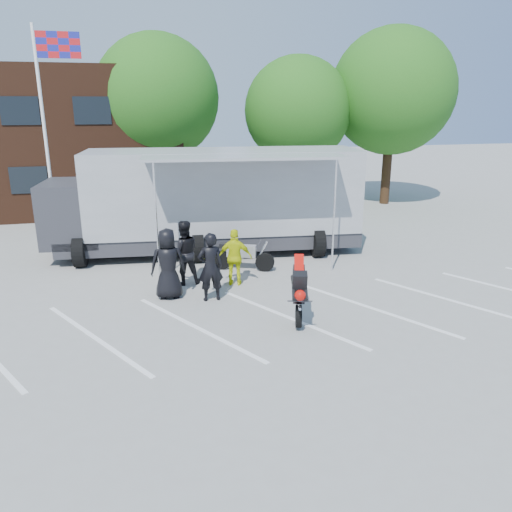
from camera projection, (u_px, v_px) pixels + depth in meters
name	position (u px, v px, depth m)	size (l,w,h in m)	color
ground	(294.00, 335.00, 11.90)	(100.00, 100.00, 0.00)	gray
parking_bay_lines	(282.00, 318.00, 12.83)	(18.00, 5.00, 0.01)	white
flagpole	(50.00, 111.00, 18.26)	(1.61, 0.12, 8.00)	white
tree_left	(157.00, 98.00, 24.66)	(6.12, 6.12, 8.64)	#382314
tree_mid	(298.00, 111.00, 25.53)	(5.44, 5.44, 7.68)	#382314
tree_right	(392.00, 92.00, 25.94)	(6.46, 6.46, 9.12)	#382314
transporter_truck	(212.00, 252.00, 18.60)	(11.75, 5.66, 3.74)	#9A9CA2
parked_motorcycle	(243.00, 270.00, 16.56)	(0.71, 2.12, 1.11)	#B7B7BC
stunt_bike_rider	(297.00, 318.00, 12.85)	(0.76, 1.61, 1.89)	black
spectator_leather_a	(168.00, 264.00, 13.94)	(0.98, 0.64, 2.02)	black
spectator_leather_b	(210.00, 267.00, 13.78)	(0.71, 0.47, 1.95)	black
spectator_leather_c	(184.00, 253.00, 15.06)	(0.96, 0.75, 1.98)	black
spectator_hivis	(235.00, 257.00, 15.00)	(1.02, 0.42, 1.74)	#D2DE0B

